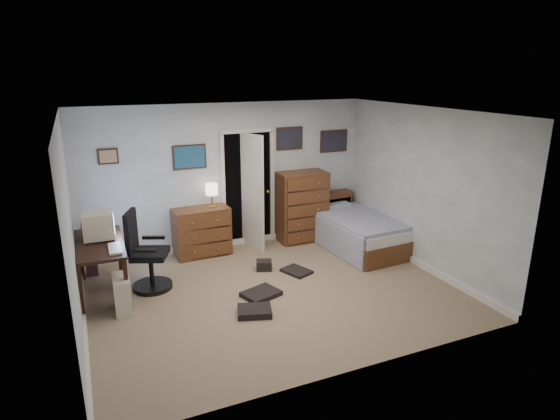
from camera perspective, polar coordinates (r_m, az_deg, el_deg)
The scene contains 15 objects.
floor at distance 6.73m, azimuth -0.81°, elevation -10.00°, with size 5.00×4.00×0.02m, color gray.
computer_desk at distance 6.84m, azimuth -21.86°, elevation -5.22°, with size 0.65×1.37×0.78m.
crt_monitor at distance 6.85m, azimuth -21.29°, elevation -1.76°, with size 0.41×0.38×0.38m.
keyboard at distance 6.45m, azimuth -19.49°, elevation -4.44°, with size 0.16×0.42×0.03m, color beige.
pc_tower at distance 6.48m, azimuth -18.66°, elevation -9.65°, with size 0.23×0.44×0.47m.
office_chair at distance 6.91m, azimuth -16.04°, elevation -5.80°, with size 0.73×0.73×1.16m.
media_stack at distance 7.64m, azimuth -22.18°, elevation -4.46°, with size 0.17×0.17×0.83m, color maroon.
low_dresser at distance 7.97m, azimuth -9.51°, elevation -2.61°, with size 0.92×0.46×0.82m, color brown.
table_lamp at distance 7.81m, azimuth -8.34°, elevation 2.41°, with size 0.22×0.22×0.40m.
doorway at distance 8.50m, azimuth -4.62°, elevation 2.99°, with size 0.96×1.12×2.05m.
tall_dresser at distance 8.48m, azimuth 2.66°, elevation 0.43°, with size 0.87×0.51×1.27m, color brown.
headboard_bookcase at distance 8.93m, azimuth 6.01°, elevation -0.20°, with size 0.91×0.29×0.81m.
bed at distance 8.31m, azimuth 9.12°, elevation -2.55°, with size 1.14×2.00×0.64m.
wall_posters at distance 8.16m, azimuth -2.57°, elevation 7.77°, with size 4.38×0.04×0.60m.
floor_clutter at distance 6.71m, azimuth -1.71°, elevation -9.59°, with size 1.54×1.60×0.15m.
Camera 1 is at (-2.32, -5.54, 3.03)m, focal length 30.00 mm.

